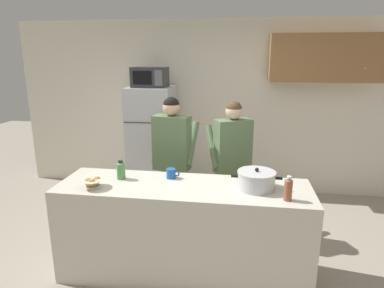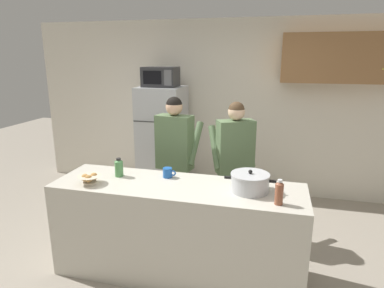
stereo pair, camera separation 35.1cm
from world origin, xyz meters
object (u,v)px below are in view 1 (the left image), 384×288
person_by_sink (232,154)px  person_near_pot (172,150)px  microwave (150,77)px  bottle_near_edge (288,189)px  cooking_pot (256,180)px  bottle_mid_counter (121,170)px  bread_bowl (93,182)px  coffee_mug (171,173)px  refrigerator (152,142)px

person_by_sink → person_near_pot: bearing=-175.6°
microwave → bottle_near_edge: (1.70, -2.02, -0.76)m
cooking_pot → bottle_near_edge: (0.25, -0.21, 0.02)m
bottle_near_edge → bottle_mid_counter: size_ratio=1.13×
cooking_pot → bottle_near_edge: 0.33m
microwave → person_by_sink: (1.21, -0.97, -0.79)m
microwave → person_near_pot: bearing=-62.9°
microwave → bread_bowl: (-0.01, -2.00, -0.81)m
bottle_near_edge → coffee_mug: bearing=161.0°
cooking_pot → bottle_near_edge: bearing=-40.8°
refrigerator → microwave: size_ratio=3.42×
microwave → cooking_pot: size_ratio=1.07×
cooking_pot → coffee_mug: 0.82m
person_near_pot → bread_bowl: 1.11m
bread_bowl → bottle_mid_counter: (0.17, 0.25, 0.04)m
person_near_pot → cooking_pot: person_near_pot is taller
person_near_pot → coffee_mug: bearing=-79.1°
bread_bowl → bottle_mid_counter: bearing=55.8°
coffee_mug → person_near_pot: bearing=100.9°
refrigerator → bottle_mid_counter: 1.79m
microwave → bread_bowl: 2.16m
person_by_sink → bottle_mid_counter: person_by_sink is taller
coffee_mug → bread_bowl: bearing=-152.0°
microwave → bottle_near_edge: size_ratio=2.29×
person_by_sink → bottle_mid_counter: bearing=-143.1°
microwave → bottle_near_edge: microwave is taller
bread_bowl → bottle_near_edge: size_ratio=1.07×
refrigerator → bottle_near_edge: (1.70, -2.04, 0.20)m
refrigerator → bread_bowl: (-0.01, -2.02, 0.15)m
person_near_pot → bottle_near_edge: 1.54m
microwave → bread_bowl: size_ratio=2.13×
refrigerator → bottle_mid_counter: size_ratio=8.83×
coffee_mug → cooking_pot: bearing=-10.5°
cooking_pot → microwave: bearing=128.8°
refrigerator → cooking_pot: refrigerator is taller
bread_bowl → microwave: bearing=89.9°
person_near_pot → bottle_mid_counter: person_near_pot is taller
cooking_pot → bread_bowl: size_ratio=2.00×
microwave → refrigerator: bearing=90.1°
person_near_pot → bottle_mid_counter: bearing=-115.9°
person_near_pot → refrigerator: bearing=116.6°
bottle_near_edge → bottle_mid_counter: bearing=169.9°
bottle_near_edge → bottle_mid_counter: 1.55m
bottle_near_edge → bread_bowl: bearing=179.4°
cooking_pot → refrigerator: bearing=128.4°
refrigerator → person_by_sink: refrigerator is taller
person_near_pot → person_by_sink: (0.69, 0.05, -0.03)m
refrigerator → bottle_near_edge: refrigerator is taller
cooking_pot → coffee_mug: size_ratio=3.44×
refrigerator → cooking_pot: bearing=-51.6°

